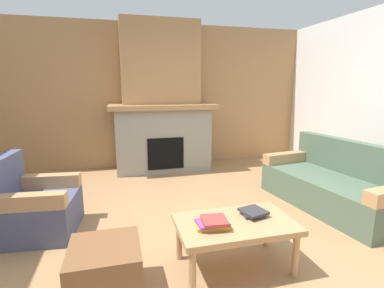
# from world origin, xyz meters

# --- Properties ---
(ground) EXTENTS (9.00, 9.00, 0.00)m
(ground) POSITION_xyz_m (0.00, 0.00, 0.00)
(ground) COLOR #9E754C
(wall_back_wood_panel) EXTENTS (6.00, 0.12, 2.70)m
(wall_back_wood_panel) POSITION_xyz_m (0.00, 3.00, 1.35)
(wall_back_wood_panel) COLOR #A87A4C
(wall_back_wood_panel) RESTS_ON ground
(fireplace) EXTENTS (1.90, 0.82, 2.70)m
(fireplace) POSITION_xyz_m (0.00, 2.62, 1.16)
(fireplace) COLOR gray
(fireplace) RESTS_ON ground
(couch) EXTENTS (1.07, 1.90, 0.85)m
(couch) POSITION_xyz_m (1.90, 0.32, 0.29)
(couch) COLOR #4C604C
(couch) RESTS_ON ground
(armchair) EXTENTS (0.83, 0.83, 0.85)m
(armchair) POSITION_xyz_m (-1.71, 0.53, 0.29)
(armchair) COLOR #474C6B
(armchair) RESTS_ON ground
(coffee_table) EXTENTS (1.00, 0.60, 0.43)m
(coffee_table) POSITION_xyz_m (0.13, -0.57, 0.38)
(coffee_table) COLOR tan
(coffee_table) RESTS_ON ground
(ottoman) EXTENTS (0.52, 0.52, 0.40)m
(ottoman) POSITION_xyz_m (-0.94, -0.64, 0.20)
(ottoman) COLOR brown
(ottoman) RESTS_ON ground
(book_stack_near_edge) EXTENTS (0.29, 0.23, 0.08)m
(book_stack_near_edge) POSITION_xyz_m (-0.08, -0.62, 0.47)
(book_stack_near_edge) COLOR gold
(book_stack_near_edge) RESTS_ON coffee_table
(book_stack_center) EXTENTS (0.24, 0.25, 0.05)m
(book_stack_center) POSITION_xyz_m (0.33, -0.51, 0.46)
(book_stack_center) COLOR #2D2D33
(book_stack_center) RESTS_ON coffee_table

